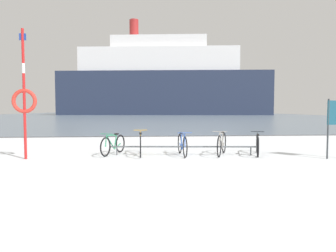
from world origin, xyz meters
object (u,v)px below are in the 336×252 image
bicycle_2 (182,145)px  rescue_post (24,98)px  ferry_ship (163,83)px  bicycle_1 (140,144)px  bicycle_0 (113,145)px  bicycle_3 (222,144)px  info_sign (335,118)px  bicycle_4 (258,145)px

bicycle_2 → rescue_post: bearing=-175.9°
rescue_post → ferry_ship: bearing=83.1°
bicycle_2 → ferry_ship: size_ratio=0.03×
bicycle_1 → ferry_ship: (4.96, 69.53, 7.87)m
bicycle_0 → bicycle_3: bearing=-6.8°
bicycle_2 → info_sign: size_ratio=0.90×
bicycle_4 → bicycle_3: bearing=179.4°
bicycle_0 → bicycle_1: (0.92, -0.19, 0.03)m
bicycle_2 → rescue_post: 5.14m
bicycle_1 → bicycle_0: bearing=168.2°
bicycle_0 → ferry_ship: size_ratio=0.03×
bicycle_1 → bicycle_2: bicycle_1 is taller
bicycle_0 → bicycle_2: (2.31, -0.40, 0.03)m
info_sign → ferry_ship: (-1.06, 70.70, 6.99)m
bicycle_0 → info_sign: size_ratio=0.83×
bicycle_4 → info_sign: (2.09, -0.91, 0.90)m
bicycle_3 → info_sign: bearing=-15.7°
bicycle_0 → bicycle_3: (3.63, -0.44, 0.04)m
bicycle_2 → info_sign: (4.63, -0.96, 0.88)m
bicycle_0 → bicycle_2: 2.34m
bicycle_1 → rescue_post: size_ratio=0.45×
bicycle_0 → bicycle_4: (4.85, -0.45, 0.01)m
bicycle_1 → ferry_ship: bearing=85.9°
bicycle_1 → ferry_ship: ferry_ship is taller
rescue_post → info_sign: bearing=-3.7°
ferry_ship → rescue_post: bearing=-96.9°
bicycle_1 → rescue_post: (-3.52, -0.55, 1.51)m
bicycle_3 → info_sign: 3.55m
bicycle_1 → ferry_ship: 70.15m
bicycle_0 → bicycle_3: 3.65m
rescue_post → bicycle_4: bearing=2.3°
bicycle_0 → ferry_ship: 70.03m
info_sign → rescue_post: (-9.53, 0.62, 0.64)m
info_sign → rescue_post: size_ratio=0.47×
bicycle_1 → info_sign: (6.02, -1.17, 0.88)m
bicycle_4 → bicycle_2: bearing=178.9°
bicycle_1 → info_sign: info_sign is taller
bicycle_1 → bicycle_3: (2.70, -0.24, 0.00)m
bicycle_4 → ferry_ship: ferry_ship is taller
bicycle_3 → ferry_ship: ferry_ship is taller
bicycle_1 → bicycle_4: 3.94m
bicycle_3 → bicycle_4: size_ratio=0.93×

